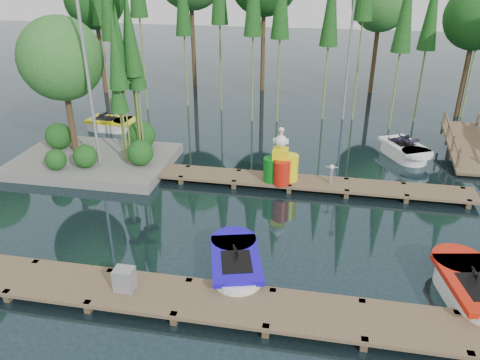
% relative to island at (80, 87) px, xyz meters
% --- Properties ---
extents(ground_plane, '(90.00, 90.00, 0.00)m').
position_rel_island_xyz_m(ground_plane, '(6.30, -3.29, -3.18)').
color(ground_plane, '#1E3239').
extents(near_dock, '(18.00, 1.50, 0.50)m').
position_rel_island_xyz_m(near_dock, '(6.30, -7.79, -2.95)').
color(near_dock, brown).
rests_on(near_dock, ground).
extents(far_dock, '(15.00, 1.20, 0.50)m').
position_rel_island_xyz_m(far_dock, '(7.30, -0.79, -2.95)').
color(far_dock, brown).
rests_on(far_dock, ground).
extents(island, '(6.20, 4.20, 6.75)m').
position_rel_island_xyz_m(island, '(0.00, 0.00, 0.00)').
color(island, slate).
rests_on(island, ground).
extents(lamp_island, '(0.30, 0.30, 7.25)m').
position_rel_island_xyz_m(lamp_island, '(0.80, -0.79, 1.08)').
color(lamp_island, gray).
rests_on(lamp_island, ground).
extents(lamp_rear, '(0.30, 0.30, 7.25)m').
position_rel_island_xyz_m(lamp_rear, '(10.30, 7.71, 1.08)').
color(lamp_rear, gray).
rests_on(lamp_rear, ground).
extents(ramp, '(1.50, 3.94, 1.49)m').
position_rel_island_xyz_m(ramp, '(15.30, 3.21, -2.60)').
color(ramp, brown).
rests_on(ramp, ground).
extents(boat_blue, '(1.96, 3.05, 0.95)m').
position_rel_island_xyz_m(boat_blue, '(7.35, -6.31, -2.91)').
color(boat_blue, white).
rests_on(boat_blue, ground).
extents(boat_red, '(1.88, 3.18, 1.00)m').
position_rel_island_xyz_m(boat_red, '(13.29, -6.25, -2.89)').
color(boat_red, white).
rests_on(boat_red, ground).
extents(boat_yellow_far, '(2.71, 1.34, 1.32)m').
position_rel_island_xyz_m(boat_yellow_far, '(-0.94, 3.95, -2.90)').
color(boat_yellow_far, white).
rests_on(boat_yellow_far, ground).
extents(boat_white_far, '(2.35, 3.02, 1.30)m').
position_rel_island_xyz_m(boat_white_far, '(12.80, 3.00, -2.89)').
color(boat_white_far, white).
rests_on(boat_white_far, ground).
extents(utility_cabinet, '(0.48, 0.41, 0.59)m').
position_rel_island_xyz_m(utility_cabinet, '(4.86, -7.79, -2.59)').
color(utility_cabinet, gray).
rests_on(utility_cabinet, near_dock).
extents(yellow_barrel, '(0.65, 0.65, 0.97)m').
position_rel_island_xyz_m(yellow_barrel, '(8.25, -0.79, -2.40)').
color(yellow_barrel, yellow).
rests_on(yellow_barrel, far_dock).
extents(drum_cluster, '(1.19, 1.09, 2.04)m').
position_rel_island_xyz_m(drum_cluster, '(7.94, -0.95, -2.28)').
color(drum_cluster, '#0B6616').
rests_on(drum_cluster, far_dock).
extents(seagull_post, '(0.45, 0.24, 0.72)m').
position_rel_island_xyz_m(seagull_post, '(9.76, -0.79, -2.40)').
color(seagull_post, gray).
rests_on(seagull_post, far_dock).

